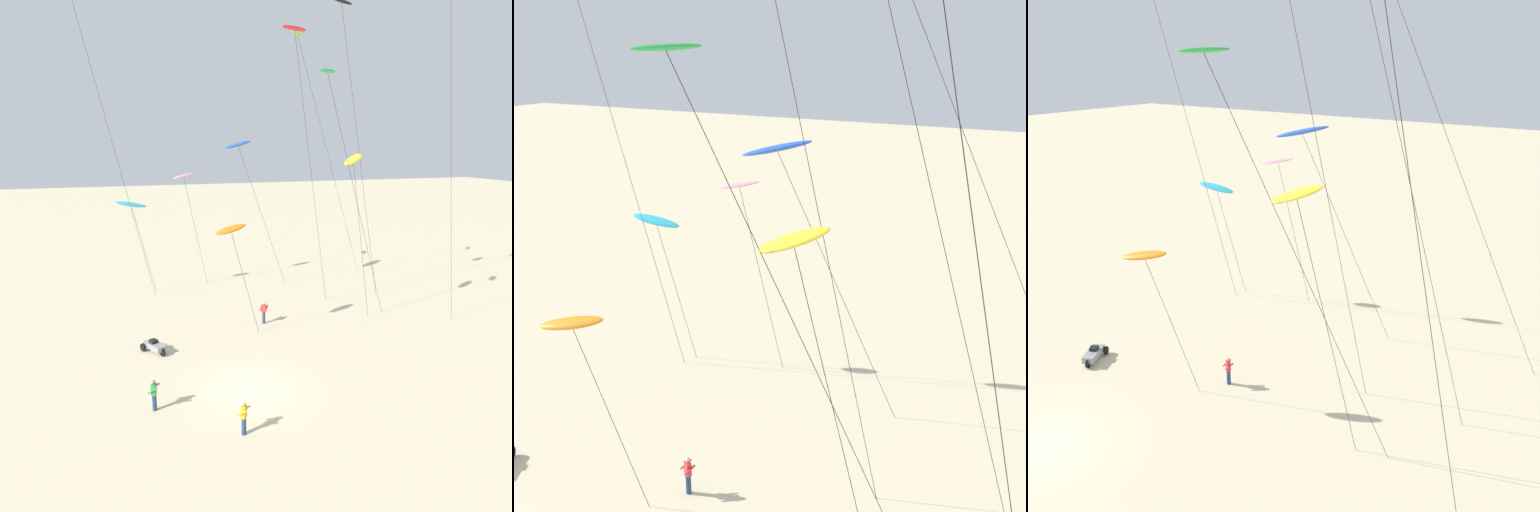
# 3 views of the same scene
# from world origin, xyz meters

# --- Properties ---
(ground_plane) EXTENTS (260.00, 260.00, 0.00)m
(ground_plane) POSITION_xyz_m (0.00, 0.00, 0.00)
(ground_plane) COLOR beige
(kite_yellow) EXTENTS (3.75, 2.07, 12.60)m
(kite_yellow) POSITION_xyz_m (9.62, 6.81, 11.93)
(kite_yellow) COLOR yellow
(kite_yellow) RESTS_ON ground
(kite_blue) EXTENTS (6.79, 3.59, 13.48)m
(kite_blue) POSITION_xyz_m (4.10, 16.15, 12.95)
(kite_blue) COLOR blue
(kite_blue) RESTS_ON ground
(kite_lime) EXTENTS (10.00, 5.04, 21.75)m
(kite_lime) POSITION_xyz_m (9.10, 15.34, 20.82)
(kite_lime) COLOR #8CD833
(kite_lime) RESTS_ON ground
(kite_pink) EXTENTS (3.22, 1.54, 10.67)m
(kite_pink) POSITION_xyz_m (0.02, 19.63, 10.20)
(kite_pink) COLOR pink
(kite_pink) RESTS_ON ground
(kite_red) EXTENTS (5.32, 2.64, 21.00)m
(kite_red) POSITION_xyz_m (6.64, 10.43, 20.43)
(kite_red) COLOR red
(kite_red) RESTS_ON ground
(kite_green) EXTENTS (8.03, 4.05, 17.56)m
(kite_green) POSITION_xyz_m (6.78, 5.21, 16.94)
(kite_green) COLOR green
(kite_green) RESTS_ON ground
(kite_orange) EXTENTS (3.49, 1.83, 8.18)m
(kite_orange) POSITION_xyz_m (0.80, 6.49, 7.73)
(kite_orange) COLOR orange
(kite_orange) RESTS_ON ground
(kite_black) EXTENTS (6.94, 3.19, 23.02)m
(kite_black) POSITION_xyz_m (9.96, 9.92, 22.09)
(kite_black) COLOR black
(kite_black) RESTS_ON ground
(kite_cyan) EXTENTS (3.18, 1.53, 8.62)m
(kite_cyan) POSITION_xyz_m (-4.69, 18.54, 8.06)
(kite_cyan) COLOR #33BFE0
(kite_cyan) RESTS_ON ground
(kite_flyer_nearest) EXTENTS (0.72, 0.73, 1.67)m
(kite_flyer_nearest) POSITION_xyz_m (-1.44, -3.76, 0.89)
(kite_flyer_nearest) COLOR navy
(kite_flyer_nearest) RESTS_ON ground
(kite_flyer_middle) EXTENTS (0.66, 0.68, 1.67)m
(kite_flyer_middle) POSITION_xyz_m (-5.16, -0.44, 0.89)
(kite_flyer_middle) COLOR navy
(kite_flyer_middle) RESTS_ON ground
(kite_flyer_furthest) EXTENTS (0.72, 0.71, 1.67)m
(kite_flyer_furthest) POSITION_xyz_m (3.89, 8.94, 0.89)
(kite_flyer_furthest) COLOR navy
(kite_flyer_furthest) RESTS_ON ground
(beach_buggy) EXTENTS (1.62, 2.08, 0.82)m
(beach_buggy) POSITION_xyz_m (-4.42, 6.44, 0.43)
(beach_buggy) COLOR gray
(beach_buggy) RESTS_ON ground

